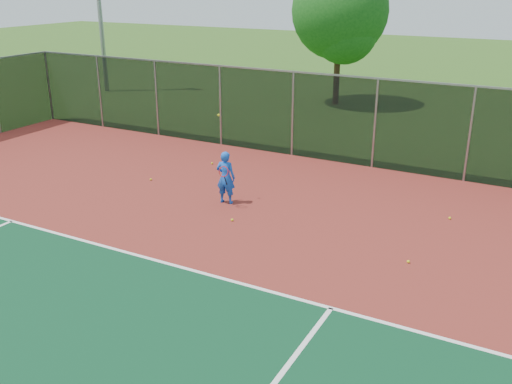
# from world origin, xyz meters

# --- Properties ---
(ground) EXTENTS (120.00, 120.00, 0.00)m
(ground) POSITION_xyz_m (0.00, 0.00, 0.00)
(ground) COLOR #2B5317
(ground) RESTS_ON ground
(court_apron) EXTENTS (30.00, 20.00, 0.02)m
(court_apron) POSITION_xyz_m (0.00, 2.00, 0.01)
(court_apron) COLOR maroon
(court_apron) RESTS_ON ground
(fence_back) EXTENTS (30.00, 0.06, 3.03)m
(fence_back) POSITION_xyz_m (0.00, 12.00, 1.56)
(fence_back) COLOR black
(fence_back) RESTS_ON court_apron
(tennis_player) EXTENTS (0.60, 0.63, 2.54)m
(tennis_player) POSITION_xyz_m (-2.68, 6.84, 0.79)
(tennis_player) COLOR blue
(tennis_player) RESTS_ON court_apron
(practice_ball_1) EXTENTS (0.07, 0.07, 0.07)m
(practice_ball_1) POSITION_xyz_m (2.85, 5.60, 0.06)
(practice_ball_1) COLOR yellow
(practice_ball_1) RESTS_ON court_apron
(practice_ball_2) EXTENTS (0.07, 0.07, 0.07)m
(practice_ball_2) POSITION_xyz_m (-1.86, 5.77, 0.06)
(practice_ball_2) COLOR yellow
(practice_ball_2) RESTS_ON court_apron
(practice_ball_4) EXTENTS (0.07, 0.07, 0.07)m
(practice_ball_4) POSITION_xyz_m (-5.78, 7.35, 0.06)
(practice_ball_4) COLOR yellow
(practice_ball_4) RESTS_ON court_apron
(practice_ball_5) EXTENTS (0.07, 0.07, 0.07)m
(practice_ball_5) POSITION_xyz_m (3.20, 8.62, 0.06)
(practice_ball_5) COLOR yellow
(practice_ball_5) RESTS_ON court_apron
(practice_ball_6) EXTENTS (0.07, 0.07, 0.07)m
(practice_ball_6) POSITION_xyz_m (-4.96, 9.69, 0.06)
(practice_ball_6) COLOR yellow
(practice_ball_6) RESTS_ON court_apron
(tree_back_left) EXTENTS (4.71, 4.71, 6.92)m
(tree_back_left) POSITION_xyz_m (-4.74, 21.23, 4.34)
(tree_back_left) COLOR #341D13
(tree_back_left) RESTS_ON ground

